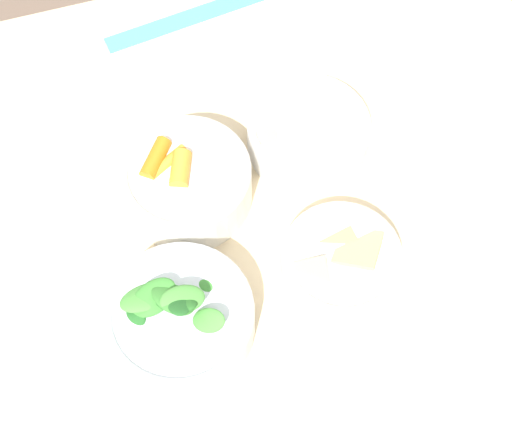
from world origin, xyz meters
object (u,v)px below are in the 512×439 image
(bowl_carrots, at_px, (187,181))
(ruler, at_px, (208,11))
(bowl_cookies, at_px, (341,260))
(bowl_beans_hotdog, at_px, (308,134))
(bowl_greens, at_px, (180,317))

(bowl_carrots, distance_m, ruler, 0.31)
(bowl_carrots, relative_size, bowl_cookies, 1.09)
(bowl_beans_hotdog, distance_m, bowl_cookies, 0.18)
(bowl_beans_hotdog, bearing_deg, bowl_greens, -138.56)
(bowl_cookies, bearing_deg, bowl_greens, -175.05)
(ruler, bearing_deg, bowl_carrots, -109.96)
(bowl_beans_hotdog, xyz_separation_m, bowl_cookies, (-0.02, -0.18, -0.01))
(ruler, bearing_deg, bowl_cookies, -84.05)
(bowl_greens, bearing_deg, bowl_beans_hotdog, 41.44)
(bowl_carrots, height_order, ruler, bowl_carrots)
(bowl_carrots, distance_m, bowl_beans_hotdog, 0.17)
(bowl_carrots, relative_size, bowl_greens, 0.91)
(bowl_carrots, height_order, bowl_greens, bowl_greens)
(bowl_cookies, bearing_deg, ruler, 95.95)
(bowl_cookies, bearing_deg, bowl_carrots, 135.52)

